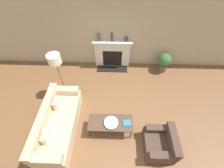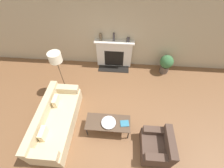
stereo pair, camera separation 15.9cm
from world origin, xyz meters
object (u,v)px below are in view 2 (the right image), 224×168
at_px(floor_lamp, 56,60).
at_px(book, 125,123).
at_px(bowl, 109,123).
at_px(couch, 56,121).
at_px(fireplace, 114,54).
at_px(mantel_vase_left, 101,37).
at_px(potted_plant, 166,63).
at_px(mantel_vase_center_right, 128,40).
at_px(mantel_vase_center_left, 114,37).
at_px(coffee_table, 108,123).
at_px(armchair_near, 157,146).

bearing_deg(floor_lamp, book, -32.96).
bearing_deg(bowl, book, 2.84).
bearing_deg(floor_lamp, couch, -84.11).
relative_size(fireplace, bowl, 3.80).
bearing_deg(book, mantel_vase_left, 100.39).
bearing_deg(couch, bowl, -90.64).
bearing_deg(potted_plant, book, -120.17).
xyz_separation_m(couch, mantel_vase_center_right, (1.98, 2.93, 0.92)).
height_order(mantel_vase_center_right, potted_plant, mantel_vase_center_right).
xyz_separation_m(bowl, potted_plant, (1.98, 2.67, -0.03)).
height_order(couch, bowl, couch).
bearing_deg(potted_plant, mantel_vase_center_left, 172.33).
relative_size(coffee_table, mantel_vase_left, 4.51).
height_order(bowl, mantel_vase_center_left, mantel_vase_center_left).
bearing_deg(couch, mantel_vase_center_left, -26.41).
xyz_separation_m(book, mantel_vase_center_left, (-0.52, 2.93, 0.86)).
height_order(fireplace, couch, fireplace).
bearing_deg(fireplace, coffee_table, -89.36).
height_order(mantel_vase_center_left, potted_plant, mantel_vase_center_left).
distance_m(book, mantel_vase_center_right, 3.03).
height_order(book, mantel_vase_center_left, mantel_vase_center_left).
relative_size(book, mantel_vase_center_right, 1.68).
height_order(coffee_table, mantel_vase_center_left, mantel_vase_center_left).
height_order(fireplace, potted_plant, fireplace).
bearing_deg(potted_plant, mantel_vase_center_right, 169.75).
bearing_deg(armchair_near, coffee_table, -110.12).
height_order(fireplace, mantel_vase_left, mantel_vase_left).
relative_size(book, potted_plant, 0.33).
relative_size(armchair_near, potted_plant, 1.11).
bearing_deg(mantel_vase_left, bowl, -79.26).
height_order(fireplace, book, fireplace).
bearing_deg(mantel_vase_left, book, -71.12).
bearing_deg(mantel_vase_center_left, mantel_vase_left, 180.00).
xyz_separation_m(book, mantel_vase_center_right, (0.01, 2.93, 0.77)).
bearing_deg(floor_lamp, coffee_table, -39.56).
bearing_deg(mantel_vase_center_right, mantel_vase_center_left, 180.00).
bearing_deg(armchair_near, mantel_vase_center_right, -165.71).
relative_size(armchair_near, mantel_vase_left, 3.15).
bearing_deg(bowl, mantel_vase_left, 100.74).
bearing_deg(bowl, coffee_table, 127.93).
height_order(armchair_near, bowl, armchair_near).
xyz_separation_m(couch, bowl, (1.53, -0.02, 0.17)).
distance_m(fireplace, mantel_vase_center_right, 0.83).
relative_size(coffee_table, book, 4.80).
bearing_deg(bowl, potted_plant, 53.43).
relative_size(couch, bowl, 5.65).
relative_size(bowl, potted_plant, 0.50).
relative_size(bowl, mantel_vase_center_right, 2.56).
bearing_deg(coffee_table, floor_lamp, 140.44).
xyz_separation_m(floor_lamp, potted_plant, (3.66, 1.28, -0.97)).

